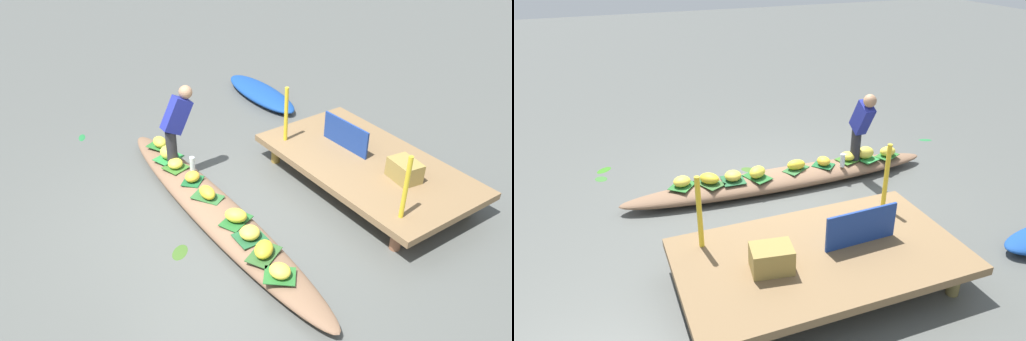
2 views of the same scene
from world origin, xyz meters
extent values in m
plane|color=#535551|center=(0.00, 0.00, 0.00)|extent=(40.00, 40.00, 0.00)
cube|color=olive|center=(0.51, 2.29, 0.35)|extent=(3.20, 1.80, 0.10)
cylinder|color=olive|center=(-0.77, 1.57, 0.15)|extent=(0.14, 0.14, 0.30)
cylinder|color=brown|center=(1.79, 1.57, 0.15)|extent=(0.14, 0.14, 0.30)
cylinder|color=olive|center=(-0.77, 3.01, 0.15)|extent=(0.14, 0.14, 0.30)
ellipsoid|color=brown|center=(0.00, 0.00, 0.12)|extent=(5.04, 0.70, 0.25)
cube|color=#205630|center=(0.83, 0.00, 0.25)|extent=(0.35, 0.37, 0.01)
ellipsoid|color=yellow|center=(0.83, 0.00, 0.33)|extent=(0.26, 0.27, 0.15)
cube|color=#27682B|center=(1.58, -0.10, 0.25)|extent=(0.46, 0.47, 0.01)
ellipsoid|color=yellow|center=(1.58, -0.10, 0.33)|extent=(0.31, 0.29, 0.15)
cube|color=#29853C|center=(-1.45, 0.03, 0.25)|extent=(0.41, 0.46, 0.01)
ellipsoid|color=#E9D649|center=(-1.45, 0.03, 0.35)|extent=(0.29, 0.25, 0.20)
cube|color=#2C612F|center=(-0.21, 0.00, 0.25)|extent=(0.48, 0.42, 0.01)
ellipsoid|color=yellow|center=(-0.21, 0.00, 0.33)|extent=(0.30, 0.19, 0.16)
cube|color=#225F28|center=(0.45, 0.04, 0.25)|extent=(0.41, 0.48, 0.01)
ellipsoid|color=yellow|center=(0.45, 0.04, 0.34)|extent=(0.36, 0.35, 0.17)
cube|color=#296B2B|center=(-1.85, 0.08, 0.25)|extent=(0.46, 0.39, 0.01)
ellipsoid|color=yellow|center=(-1.85, 0.08, 0.33)|extent=(0.28, 0.20, 0.16)
cube|color=#19592C|center=(-0.68, 0.03, 0.25)|extent=(0.40, 0.41, 0.01)
ellipsoid|color=yellow|center=(-0.68, 0.03, 0.33)|extent=(0.26, 0.28, 0.15)
cube|color=#2F5A28|center=(1.18, -0.04, 0.25)|extent=(0.45, 0.52, 0.01)
ellipsoid|color=gold|center=(1.18, -0.04, 0.33)|extent=(0.37, 0.38, 0.15)
cube|color=#356824|center=(-1.14, -0.01, 0.25)|extent=(0.38, 0.37, 0.01)
ellipsoid|color=yellow|center=(-1.14, -0.01, 0.32)|extent=(0.32, 0.32, 0.14)
cylinder|color=#28282D|center=(-1.26, 0.01, 0.52)|extent=(0.16, 0.16, 0.55)
cube|color=navy|center=(-1.26, 0.13, 1.03)|extent=(0.18, 0.49, 0.59)
sphere|color=#9E7556|center=(-1.26, 0.30, 1.35)|extent=(0.20, 0.20, 0.20)
cylinder|color=white|center=(-0.94, 0.17, 0.36)|extent=(0.08, 0.08, 0.22)
cube|color=navy|center=(0.01, 2.29, 0.62)|extent=(0.90, 0.06, 0.44)
cylinder|color=yellow|center=(-0.69, 1.69, 0.84)|extent=(0.06, 0.06, 0.88)
cylinder|color=yellow|center=(1.71, 1.69, 0.84)|extent=(0.06, 0.06, 0.88)
cube|color=olive|center=(1.13, 2.36, 0.54)|extent=(0.48, 0.38, 0.28)
ellipsoid|color=#356D2A|center=(2.69, -1.28, 0.00)|extent=(0.27, 0.28, 0.01)
ellipsoid|color=#217137|center=(-3.29, -0.73, 0.00)|extent=(0.27, 0.20, 0.01)
ellipsoid|color=#3A5E22|center=(0.32, -0.72, 0.00)|extent=(0.34, 0.35, 0.01)
ellipsoid|color=#307519|center=(2.63, -1.60, 0.00)|extent=(0.32, 0.31, 0.01)
camera|label=1|loc=(5.14, -2.86, 4.52)|focal=37.92mm
camera|label=2|loc=(2.58, 6.07, 3.55)|focal=33.05mm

